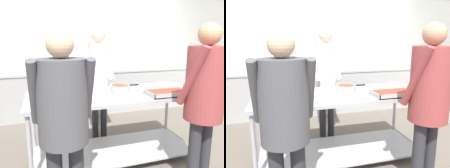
% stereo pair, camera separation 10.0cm
% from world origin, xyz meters
% --- Properties ---
extents(wall_rear, '(4.80, 0.06, 2.65)m').
position_xyz_m(wall_rear, '(0.00, 3.72, 1.32)').
color(wall_rear, silver).
rests_on(wall_rear, ground_plane).
extents(back_counter, '(4.64, 0.65, 0.90)m').
position_xyz_m(back_counter, '(0.00, 3.35, 0.45)').
color(back_counter, '#A8A8A8').
rests_on(back_counter, ground_plane).
extents(serving_counter, '(2.08, 0.86, 0.88)m').
position_xyz_m(serving_counter, '(0.03, 1.38, 0.59)').
color(serving_counter, '#ADAFB5').
rests_on(serving_counter, ground_plane).
extents(serving_tray_vegetables, '(0.41, 0.32, 0.05)m').
position_xyz_m(serving_tray_vegetables, '(-0.59, 1.43, 0.90)').
color(serving_tray_vegetables, '#ADAFB5').
rests_on(serving_tray_vegetables, serving_counter).
extents(plate_stack, '(0.26, 0.26, 0.06)m').
position_xyz_m(plate_stack, '(-0.22, 1.13, 0.91)').
color(plate_stack, white).
rests_on(plate_stack, serving_counter).
extents(sauce_pan, '(0.39, 0.25, 0.08)m').
position_xyz_m(sauce_pan, '(0.14, 1.48, 0.92)').
color(sauce_pan, '#ADAFB5').
rests_on(sauce_pan, serving_counter).
extents(serving_tray_roast, '(0.49, 0.29, 0.05)m').
position_xyz_m(serving_tray_roast, '(0.61, 1.12, 0.90)').
color(serving_tray_roast, '#ADAFB5').
rests_on(serving_tray_roast, serving_counter).
extents(guest_serving_left, '(0.48, 0.39, 1.60)m').
position_xyz_m(guest_serving_left, '(-0.66, 0.57, 0.98)').
color(guest_serving_left, '#2D2D33').
rests_on(guest_serving_left, ground_plane).
extents(guest_serving_right, '(0.52, 0.41, 1.68)m').
position_xyz_m(guest_serving_right, '(0.67, 0.56, 1.04)').
color(guest_serving_right, '#2D2D33').
rests_on(guest_serving_right, ground_plane).
extents(cook_behind_counter, '(0.42, 0.35, 1.69)m').
position_xyz_m(cook_behind_counter, '(0.01, 2.06, 1.06)').
color(cook_behind_counter, '#2D2D33').
rests_on(cook_behind_counter, ground_plane).
extents(water_bottle, '(0.06, 0.06, 0.26)m').
position_xyz_m(water_bottle, '(-0.88, 3.41, 1.02)').
color(water_bottle, brown).
rests_on(water_bottle, back_counter).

